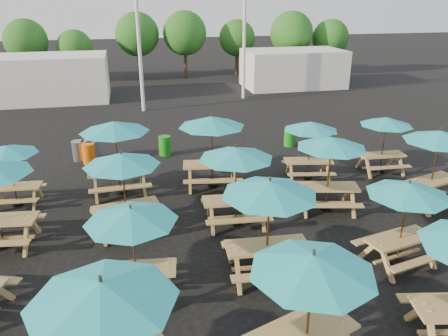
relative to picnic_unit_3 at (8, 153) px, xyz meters
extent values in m
plane|color=black|center=(6.54, -2.49, -1.76)|extent=(120.00, 120.00, 0.00)
cube|color=tan|center=(0.24, -1.82, -1.29)|extent=(1.93, 0.50, 0.04)
cylinder|color=black|center=(0.15, -2.52, -1.71)|extent=(0.38, 0.38, 0.11)
cube|color=tan|center=(0.00, 0.00, -1.11)|extent=(1.64, 0.75, 0.05)
cube|color=tan|center=(-0.05, -0.58, -1.36)|extent=(1.61, 0.35, 0.04)
cube|color=tan|center=(0.05, 0.58, -1.36)|extent=(1.61, 0.35, 0.04)
cylinder|color=black|center=(0.00, 0.00, -1.72)|extent=(0.32, 0.32, 0.09)
cylinder|color=brown|center=(0.00, 0.00, -0.74)|extent=(0.04, 0.04, 2.04)
cone|color=teal|center=(0.00, 0.00, 0.12)|extent=(1.94, 1.94, 0.28)
cone|color=teal|center=(3.14, -8.28, 0.57)|extent=(2.82, 2.82, 0.35)
cube|color=tan|center=(3.59, -5.45, -1.05)|extent=(1.81, 0.89, 0.06)
cube|color=tan|center=(3.51, -6.08, -1.33)|extent=(1.76, 0.46, 0.04)
cube|color=tan|center=(3.67, -4.81, -1.33)|extent=(1.76, 0.46, 0.04)
cylinder|color=black|center=(3.59, -5.45, -1.72)|extent=(0.35, 0.35, 0.10)
cylinder|color=brown|center=(3.59, -5.45, -0.65)|extent=(0.04, 0.04, 2.22)
cone|color=teal|center=(3.59, -5.45, 0.29)|extent=(2.19, 2.19, 0.31)
cube|color=tan|center=(3.42, -2.42, -1.01)|extent=(1.94, 1.03, 0.06)
cube|color=tan|center=(3.54, -3.08, -1.30)|extent=(1.85, 0.58, 0.04)
cube|color=tan|center=(3.29, -1.75, -1.30)|extent=(1.85, 0.58, 0.04)
cylinder|color=black|center=(3.42, -2.42, -1.71)|extent=(0.37, 0.37, 0.10)
cylinder|color=brown|center=(3.42, -2.42, -0.59)|extent=(0.04, 0.04, 2.35)
cone|color=teal|center=(3.42, -2.42, 0.40)|extent=(2.41, 2.41, 0.33)
cube|color=tan|center=(3.21, 0.23, -0.95)|extent=(2.03, 0.88, 0.07)
cube|color=tan|center=(3.25, -0.50, -1.27)|extent=(2.00, 0.39, 0.04)
cube|color=tan|center=(3.17, 0.95, -1.27)|extent=(2.00, 0.39, 0.04)
cylinder|color=black|center=(3.21, 0.23, -1.71)|extent=(0.40, 0.40, 0.11)
cylinder|color=brown|center=(3.21, 0.23, -0.49)|extent=(0.05, 0.05, 2.54)
cone|color=teal|center=(3.21, 0.23, 0.58)|extent=(2.36, 2.36, 0.35)
cube|color=tan|center=(6.43, -8.14, -0.99)|extent=(2.03, 1.32, 0.06)
cube|color=tan|center=(6.20, -7.48, -1.29)|extent=(1.87, 0.88, 0.04)
cylinder|color=brown|center=(6.43, -8.14, -0.56)|extent=(0.05, 0.05, 2.42)
cone|color=teal|center=(6.43, -8.14, 0.46)|extent=(2.72, 2.72, 0.34)
cube|color=tan|center=(6.62, -5.29, -0.96)|extent=(1.99, 0.89, 0.06)
cube|color=tan|center=(6.57, -6.00, -1.28)|extent=(1.96, 0.40, 0.04)
cube|color=tan|center=(6.67, -4.58, -1.28)|extent=(1.96, 0.40, 0.04)
cylinder|color=black|center=(6.62, -5.29, -1.71)|extent=(0.39, 0.39, 0.11)
cylinder|color=brown|center=(6.62, -5.29, -0.52)|extent=(0.05, 0.05, 2.49)
cone|color=teal|center=(6.62, -5.29, 0.53)|extent=(2.34, 2.34, 0.35)
cube|color=tan|center=(6.51, -2.67, -0.99)|extent=(1.92, 0.86, 0.06)
cube|color=tan|center=(6.46, -3.36, -1.30)|extent=(1.89, 0.39, 0.04)
cube|color=tan|center=(6.56, -1.99, -1.30)|extent=(1.89, 0.39, 0.04)
cylinder|color=black|center=(6.51, -2.67, -1.71)|extent=(0.37, 0.37, 0.10)
cylinder|color=brown|center=(6.51, -2.67, -0.57)|extent=(0.05, 0.05, 2.39)
cone|color=teal|center=(6.51, -2.67, 0.44)|extent=(2.26, 2.26, 0.33)
cube|color=tan|center=(6.37, 0.14, -0.95)|extent=(2.08, 1.06, 0.07)
cube|color=tan|center=(6.26, -0.58, -1.27)|extent=(2.01, 0.57, 0.04)
cube|color=tan|center=(6.48, 0.86, -1.27)|extent=(2.01, 0.57, 0.04)
cylinder|color=black|center=(6.37, 0.14, -1.71)|extent=(0.40, 0.40, 0.11)
cylinder|color=brown|center=(6.37, 0.14, -0.49)|extent=(0.05, 0.05, 2.54)
cone|color=teal|center=(6.37, 0.14, 0.58)|extent=(2.55, 2.55, 0.35)
cube|color=tan|center=(9.75, -7.49, -1.28)|extent=(1.95, 0.64, 0.04)
cube|color=tan|center=(9.95, -5.53, -1.05)|extent=(1.83, 1.02, 0.06)
cube|color=tan|center=(10.09, -6.15, -1.33)|extent=(1.74, 0.60, 0.04)
cube|color=tan|center=(9.82, -4.91, -1.33)|extent=(1.74, 0.60, 0.04)
cylinder|color=black|center=(9.95, -5.53, -1.72)|extent=(0.35, 0.35, 0.10)
cylinder|color=brown|center=(9.95, -5.53, -0.66)|extent=(0.04, 0.04, 2.21)
cone|color=teal|center=(9.95, -5.53, 0.27)|extent=(2.32, 2.32, 0.31)
cube|color=tan|center=(9.49, -2.39, -0.99)|extent=(1.99, 1.13, 0.06)
cube|color=tan|center=(9.34, -3.06, -1.30)|extent=(1.88, 0.67, 0.04)
cube|color=tan|center=(9.65, -1.72, -1.30)|extent=(1.88, 0.67, 0.04)
cylinder|color=black|center=(9.49, -2.39, -1.71)|extent=(0.37, 0.37, 0.10)
cylinder|color=brown|center=(9.49, -2.39, -0.57)|extent=(0.05, 0.05, 2.39)
cone|color=teal|center=(9.49, -2.39, 0.44)|extent=(2.53, 2.53, 0.33)
cube|color=tan|center=(9.89, 0.04, -1.07)|extent=(1.79, 0.95, 0.06)
cube|color=tan|center=(9.78, -0.57, -1.34)|extent=(1.71, 0.54, 0.04)
cube|color=tan|center=(10.00, 0.65, -1.34)|extent=(1.71, 0.54, 0.04)
cylinder|color=black|center=(9.89, 0.04, -1.72)|extent=(0.34, 0.34, 0.09)
cylinder|color=brown|center=(9.89, 0.04, -0.68)|extent=(0.04, 0.04, 2.17)
cone|color=teal|center=(9.89, 0.04, 0.23)|extent=(2.22, 2.22, 0.30)
cube|color=tan|center=(12.88, -2.73, -0.97)|extent=(2.06, 1.24, 0.06)
cube|color=tan|center=(12.69, -2.05, -1.28)|extent=(1.93, 0.78, 0.04)
cylinder|color=black|center=(12.88, -2.73, -1.71)|extent=(0.39, 0.39, 0.11)
cylinder|color=brown|center=(12.88, -2.73, -0.53)|extent=(0.05, 0.05, 2.47)
cone|color=teal|center=(12.88, -2.73, 0.51)|extent=(2.68, 2.68, 0.34)
cube|color=tan|center=(12.82, 0.04, -1.07)|extent=(1.72, 0.74, 0.06)
cube|color=tan|center=(12.79, -0.57, -1.34)|extent=(1.70, 0.32, 0.04)
cube|color=tan|center=(12.86, 0.66, -1.34)|extent=(1.70, 0.32, 0.04)
cylinder|color=black|center=(12.82, 0.04, -1.72)|extent=(0.34, 0.34, 0.09)
cylinder|color=brown|center=(12.82, 0.04, -0.69)|extent=(0.04, 0.04, 2.15)
cone|color=teal|center=(12.82, 0.04, 0.22)|extent=(1.99, 1.99, 0.30)
cylinder|color=gray|center=(1.59, 3.82, -1.36)|extent=(0.51, 0.51, 0.81)
cylinder|color=gray|center=(2.21, 3.76, -1.36)|extent=(0.51, 0.51, 0.81)
cylinder|color=#E2600D|center=(2.02, 3.40, -1.36)|extent=(0.51, 0.51, 0.81)
cylinder|color=gray|center=(1.98, 3.79, -1.36)|extent=(0.51, 0.51, 0.81)
cylinder|color=#177F17|center=(5.05, 3.71, -1.36)|extent=(0.51, 0.51, 0.81)
cylinder|color=#177F17|center=(10.56, 3.70, -1.36)|extent=(0.51, 0.51, 0.81)
cylinder|color=silver|center=(4.54, 11.51, 4.24)|extent=(0.20, 0.20, 12.00)
cube|color=silver|center=(-1.46, 15.51, -0.36)|extent=(8.00, 4.00, 2.80)
cube|color=silver|center=(15.54, 16.51, -0.46)|extent=(7.00, 4.00, 2.60)
cylinder|color=#382314|center=(-3.20, 21.41, -0.69)|extent=(0.24, 0.24, 2.14)
sphere|color=#1E5919|center=(-3.20, 21.41, 1.40)|extent=(3.11, 3.11, 3.11)
cylinder|color=#382314|center=(0.15, 21.17, -0.87)|extent=(0.24, 0.24, 1.78)
sphere|color=#1E5919|center=(0.15, 21.17, 0.87)|extent=(2.59, 2.59, 2.59)
cylinder|color=#382314|center=(4.79, 22.23, -0.61)|extent=(0.24, 0.24, 2.31)
sphere|color=#1E5919|center=(4.79, 22.23, 1.65)|extent=(3.36, 3.36, 3.36)
cylinder|color=#382314|center=(8.44, 21.77, -0.59)|extent=(0.24, 0.24, 2.35)
sphere|color=#1E5919|center=(8.44, 21.77, 1.70)|extent=(3.41, 3.41, 3.41)
cylinder|color=#382314|center=(12.76, 22.19, -0.76)|extent=(0.24, 0.24, 2.02)
sphere|color=#1E5919|center=(12.76, 22.19, 1.22)|extent=(2.94, 2.94, 2.94)
cylinder|color=#382314|center=(16.77, 20.41, -0.60)|extent=(0.24, 0.24, 2.32)
sphere|color=#1E5919|center=(16.77, 20.41, 1.67)|extent=(3.38, 3.38, 3.38)
cylinder|color=#382314|center=(20.17, 20.43, -0.75)|extent=(0.24, 0.24, 2.03)
sphere|color=#1E5919|center=(20.17, 20.43, 1.24)|extent=(2.95, 2.95, 2.95)
camera|label=1|loc=(3.73, -13.65, 4.50)|focal=35.00mm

